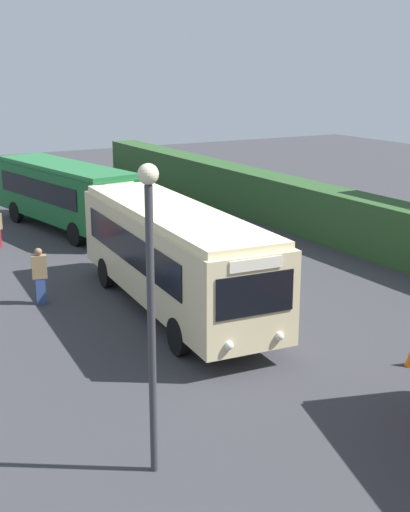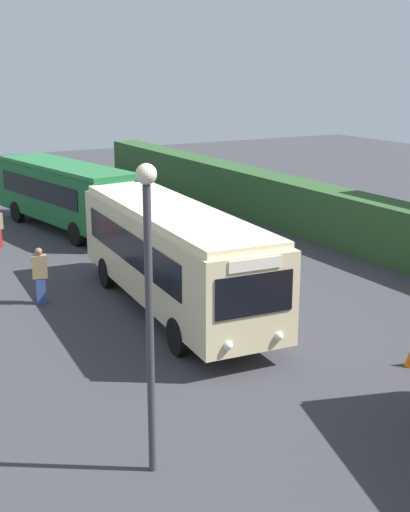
{
  "view_description": "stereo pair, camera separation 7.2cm",
  "coord_description": "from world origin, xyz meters",
  "px_view_note": "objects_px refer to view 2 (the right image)",
  "views": [
    {
      "loc": [
        18.9,
        -9.72,
        7.31
      ],
      "look_at": [
        1.37,
        0.24,
        1.73
      ],
      "focal_mm": 48.94,
      "sensor_mm": 36.0,
      "label": 1
    },
    {
      "loc": [
        18.94,
        -9.66,
        7.31
      ],
      "look_at": [
        1.37,
        0.24,
        1.73
      ],
      "focal_mm": 48.94,
      "sensor_mm": 36.0,
      "label": 2
    }
  ],
  "objects_px": {
    "lamppost": "(149,288)",
    "person_left": "(94,196)",
    "bus_green": "(66,192)",
    "bus_cream": "(173,253)",
    "person_far": "(40,274)",
    "person_right": "(187,245)"
  },
  "relations": [
    {
      "from": "person_left",
      "to": "person_far",
      "type": "bearing_deg",
      "value": 130.78
    },
    {
      "from": "bus_green",
      "to": "bus_cream",
      "type": "xyz_separation_m",
      "value": [
        12.03,
        -0.69,
        0.1
      ]
    },
    {
      "from": "bus_cream",
      "to": "person_far",
      "type": "xyz_separation_m",
      "value": [
        -2.63,
        -3.33,
        -0.88
      ]
    },
    {
      "from": "person_left",
      "to": "person_right",
      "type": "distance_m",
      "value": 10.54
    },
    {
      "from": "person_left",
      "to": "lamppost",
      "type": "height_order",
      "value": "lamppost"
    },
    {
      "from": "person_right",
      "to": "lamppost",
      "type": "height_order",
      "value": "lamppost"
    },
    {
      "from": "bus_cream",
      "to": "person_far",
      "type": "height_order",
      "value": "bus_cream"
    },
    {
      "from": "bus_green",
      "to": "person_left",
      "type": "relative_size",
      "value": 4.97
    },
    {
      "from": "bus_green",
      "to": "lamppost",
      "type": "xyz_separation_m",
      "value": [
        19.59,
        -4.96,
        1.82
      ]
    },
    {
      "from": "person_left",
      "to": "lamppost",
      "type": "bearing_deg",
      "value": 140.85
    },
    {
      "from": "bus_green",
      "to": "lamppost",
      "type": "height_order",
      "value": "lamppost"
    },
    {
      "from": "bus_cream",
      "to": "person_far",
      "type": "distance_m",
      "value": 4.33
    },
    {
      "from": "bus_cream",
      "to": "person_left",
      "type": "xyz_separation_m",
      "value": [
        -14.06,
        2.78,
        -0.81
      ]
    },
    {
      "from": "bus_green",
      "to": "bus_cream",
      "type": "bearing_deg",
      "value": -12.88
    },
    {
      "from": "bus_green",
      "to": "bus_cream",
      "type": "distance_m",
      "value": 12.05
    },
    {
      "from": "bus_green",
      "to": "bus_cream",
      "type": "relative_size",
      "value": 0.92
    },
    {
      "from": "person_far",
      "to": "bus_cream",
      "type": "bearing_deg",
      "value": -115.1
    },
    {
      "from": "bus_green",
      "to": "person_left",
      "type": "bearing_deg",
      "value": 124.44
    },
    {
      "from": "lamppost",
      "to": "person_left",
      "type": "bearing_deg",
      "value": 161.92
    },
    {
      "from": "person_right",
      "to": "person_far",
      "type": "bearing_deg",
      "value": -24.68
    },
    {
      "from": "person_right",
      "to": "person_far",
      "type": "xyz_separation_m",
      "value": [
        0.89,
        -5.69,
        -0.03
      ]
    },
    {
      "from": "person_left",
      "to": "person_far",
      "type": "distance_m",
      "value": 12.96
    }
  ]
}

